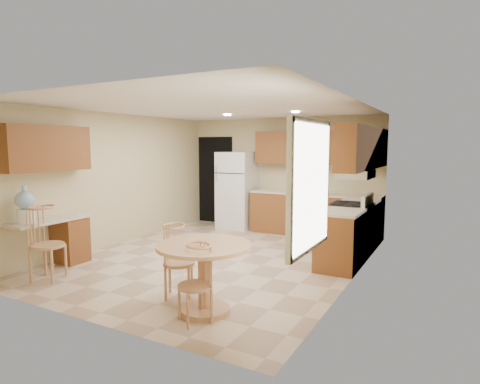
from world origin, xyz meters
The scene contains 30 objects.
floor centered at (0.00, 0.00, 0.00)m, with size 5.50×5.50×0.00m, color #C8AD91.
ceiling centered at (0.00, 0.00, 2.50)m, with size 4.50×5.50×0.02m, color white.
wall_back centered at (0.00, 2.75, 1.25)m, with size 4.50×0.02×2.50m, color #CBB689.
wall_front centered at (0.00, -2.75, 1.25)m, with size 4.50×0.02×2.50m, color #CBB689.
wall_left centered at (-2.25, 0.00, 1.25)m, with size 0.02×5.50×2.50m, color #CBB689.
wall_right centered at (2.25, 0.00, 1.25)m, with size 0.02×5.50×2.50m, color #CBB689.
doorway centered at (-1.75, 2.73, 1.05)m, with size 0.90×0.02×2.10m, color black.
base_cab_back centered at (0.88, 2.45, 0.43)m, with size 2.75×0.60×0.87m, color brown.
counter_back centered at (0.88, 2.45, 0.89)m, with size 2.75×0.63×0.04m, color beige.
base_cab_right_a centered at (1.95, 1.85, 0.43)m, with size 0.60×0.59×0.87m, color brown.
counter_right_a centered at (1.95, 1.85, 0.89)m, with size 0.63×0.59×0.04m, color beige.
base_cab_right_b centered at (1.95, 0.40, 0.43)m, with size 0.60×0.80×0.87m, color brown.
counter_right_b centered at (1.95, 0.40, 0.89)m, with size 0.63×0.80×0.04m, color beige.
upper_cab_back centered at (0.88, 2.58, 1.85)m, with size 2.75×0.33×0.70m, color brown.
upper_cab_right centered at (2.08, 1.21, 1.85)m, with size 0.33×2.42×0.70m, color brown.
upper_cab_left centered at (-2.08, -1.60, 1.85)m, with size 0.33×1.40×0.70m, color brown.
sink centered at (0.85, 2.45, 0.91)m, with size 0.78×0.44×0.01m, color silver.
range_hood centered at (2.00, 1.18, 1.42)m, with size 0.50×0.76×0.14m, color silver.
desk_pedestal centered at (-2.00, -1.32, 0.36)m, with size 0.48×0.42×0.72m, color brown.
desk_top centered at (-2.00, -1.70, 0.75)m, with size 0.50×1.20×0.04m, color beige.
window centered at (2.23, -1.85, 1.50)m, with size 0.06×1.12×1.30m.
can_light_a centered at (-0.50, 1.20, 2.48)m, with size 0.14×0.14×0.02m, color white.
can_light_b centered at (0.90, 1.20, 2.48)m, with size 0.14×0.14×0.02m, color white.
refrigerator centered at (-0.95, 2.40, 0.87)m, with size 0.77×0.75×1.75m.
stove centered at (1.92, 1.18, 0.47)m, with size 0.65×0.76×1.09m.
dining_table centered at (1.03, -1.94, 0.52)m, with size 1.08×1.08×0.80m.
chair_table_a centered at (0.48, -1.78, 0.55)m, with size 0.40×0.51×0.91m.
chair_table_b centered at (1.08, -2.28, 0.51)m, with size 0.37×0.44×0.84m.
chair_desk centered at (-1.55, -2.15, 0.63)m, with size 0.46×0.59×1.03m.
water_crock centered at (-2.00, -2.05, 1.02)m, with size 0.26×0.26×0.55m.
Camera 1 is at (3.49, -5.60, 1.89)m, focal length 30.00 mm.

